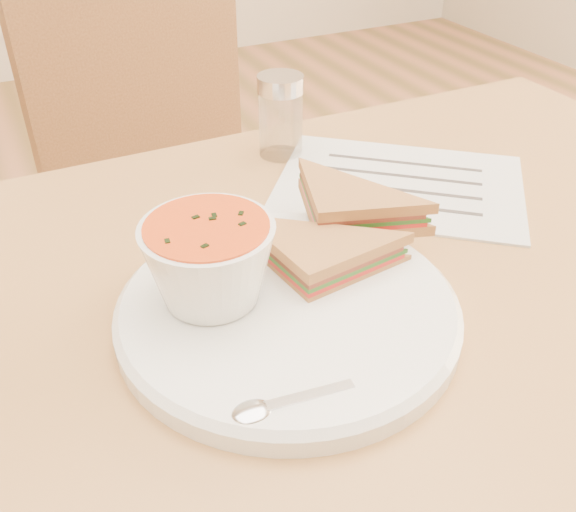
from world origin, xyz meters
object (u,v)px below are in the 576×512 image
plate (288,311)px  soup_bowl (210,266)px  chair_far (207,236)px  condiment_shaker (281,116)px  dining_table (358,504)px

plate → soup_bowl: 0.08m
chair_far → condiment_shaker: size_ratio=9.27×
chair_far → soup_bowl: chair_far is taller
condiment_shaker → chair_far: bearing=94.1°
dining_table → soup_bowl: soup_bowl is taller
dining_table → condiment_shaker: 0.50m
dining_table → condiment_shaker: condiment_shaker is taller
dining_table → chair_far: 0.55m
dining_table → soup_bowl: bearing=177.8°
dining_table → chair_far: (0.00, 0.54, 0.10)m
dining_table → plate: size_ratio=3.42×
soup_bowl → condiment_shaker: (0.19, 0.26, -0.00)m
soup_bowl → chair_far: bearing=72.3°
plate → condiment_shaker: 0.32m
dining_table → soup_bowl: 0.46m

